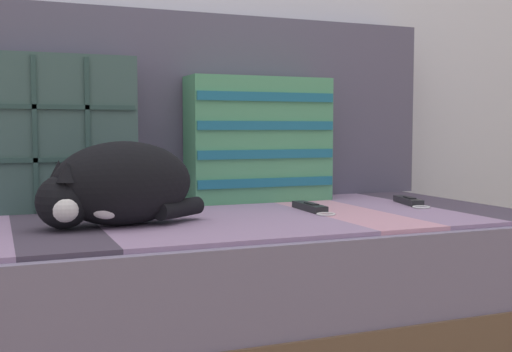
% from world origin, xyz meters
% --- Properties ---
extents(couch, '(1.95, 0.88, 0.38)m').
position_xyz_m(couch, '(0.00, 0.11, 0.19)').
color(couch, brown).
rests_on(couch, ground_plane).
extents(sofa_backrest, '(1.91, 0.14, 0.57)m').
position_xyz_m(sofa_backrest, '(0.00, 0.48, 0.67)').
color(sofa_backrest, '#514C60').
rests_on(sofa_backrest, couch).
extents(throw_pillow_quilted, '(0.40, 0.14, 0.41)m').
position_xyz_m(throw_pillow_quilted, '(-0.23, 0.33, 0.59)').
color(throw_pillow_quilted, '#38514C').
rests_on(throw_pillow_quilted, couch).
extents(throw_pillow_striped, '(0.44, 0.14, 0.37)m').
position_xyz_m(throw_pillow_striped, '(0.34, 0.33, 0.57)').
color(throw_pillow_striped, '#4C9366').
rests_on(throw_pillow_striped, couch).
extents(sleeping_cat, '(0.39, 0.22, 0.19)m').
position_xyz_m(sleeping_cat, '(-0.15, -0.01, 0.47)').
color(sleeping_cat, black).
rests_on(sleeping_cat, couch).
extents(game_remote_near, '(0.05, 0.21, 0.02)m').
position_xyz_m(game_remote_near, '(0.38, 0.06, 0.39)').
color(game_remote_near, black).
rests_on(game_remote_near, couch).
extents(game_remote_far, '(0.09, 0.20, 0.02)m').
position_xyz_m(game_remote_far, '(0.71, 0.09, 0.39)').
color(game_remote_far, black).
rests_on(game_remote_far, couch).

